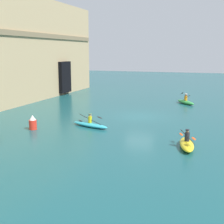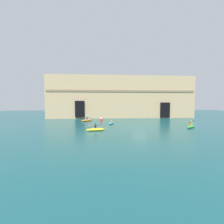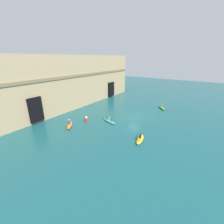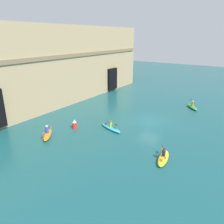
% 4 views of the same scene
% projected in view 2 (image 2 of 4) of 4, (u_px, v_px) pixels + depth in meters
% --- Properties ---
extents(ground_plane, '(120.00, 120.00, 0.00)m').
position_uv_depth(ground_plane, '(139.00, 125.00, 27.73)').
color(ground_plane, '#195156').
extents(cliff_bluff, '(40.83, 6.75, 11.68)m').
position_uv_depth(cliff_bluff, '(121.00, 97.00, 43.36)').
color(cliff_bluff, tan).
rests_on(cliff_bluff, ground).
extents(kayak_cyan, '(1.70, 3.36, 1.03)m').
position_uv_depth(kayak_cyan, '(112.00, 123.00, 29.97)').
color(kayak_cyan, '#33B2C6').
rests_on(kayak_cyan, ground).
extents(kayak_yellow, '(2.91, 1.30, 1.13)m').
position_uv_depth(kayak_yellow, '(95.00, 129.00, 22.30)').
color(kayak_yellow, yellow).
rests_on(kayak_yellow, ground).
extents(kayak_orange, '(2.80, 2.51, 1.24)m').
position_uv_depth(kayak_orange, '(87.00, 120.00, 34.08)').
color(kayak_orange, orange).
rests_on(kayak_orange, ground).
extents(kayak_green, '(2.79, 2.43, 1.20)m').
position_uv_depth(kayak_green, '(191.00, 126.00, 25.25)').
color(kayak_green, green).
rests_on(kayak_green, ground).
extents(marker_buoy, '(0.55, 0.55, 1.07)m').
position_uv_depth(marker_buoy, '(101.00, 119.00, 33.44)').
color(marker_buoy, red).
rests_on(marker_buoy, ground).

